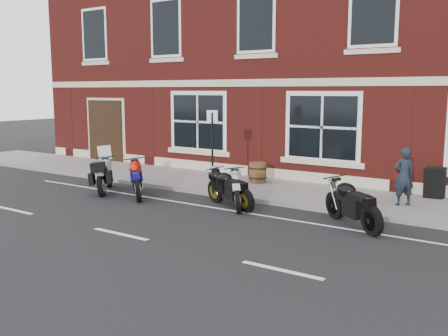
{
  "coord_description": "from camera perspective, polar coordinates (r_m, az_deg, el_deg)",
  "views": [
    {
      "loc": [
        7.87,
        -10.55,
        3.15
      ],
      "look_at": [
        -0.35,
        1.6,
        0.86
      ],
      "focal_mm": 40.0,
      "sensor_mm": 36.0,
      "label": 1
    }
  ],
  "objects": [
    {
      "name": "moto_naked_black",
      "position": [
        12.0,
        14.51,
        -3.77
      ],
      "size": [
        1.85,
        1.49,
        1.01
      ],
      "rotation": [
        0.0,
        0.0,
        0.91
      ],
      "color": "black",
      "rests_on": "ground"
    },
    {
      "name": "a_board_sign",
      "position": [
        15.23,
        22.94,
        -1.58
      ],
      "size": [
        0.58,
        0.42,
        0.89
      ],
      "primitive_type": null,
      "rotation": [
        0.0,
        0.0,
        0.13
      ],
      "color": "black",
      "rests_on": "sidewalk"
    },
    {
      "name": "ground",
      "position": [
        13.53,
        -2.59,
        -4.58
      ],
      "size": [
        80.0,
        80.0,
        0.0
      ],
      "primitive_type": "plane",
      "color": "black",
      "rests_on": "ground"
    },
    {
      "name": "parking_sign",
      "position": [
        14.93,
        -1.34,
        2.66
      ],
      "size": [
        0.34,
        0.1,
        2.44
      ],
      "rotation": [
        0.0,
        0.0,
        0.22
      ],
      "color": "black",
      "rests_on": "sidewalk"
    },
    {
      "name": "kerb",
      "position": [
        14.65,
        0.73,
        -3.28
      ],
      "size": [
        30.0,
        0.16,
        0.12
      ],
      "primitive_type": "cube",
      "color": "slate",
      "rests_on": "ground"
    },
    {
      "name": "moto_touring_silver",
      "position": [
        16.04,
        -13.33,
        -0.63
      ],
      "size": [
        1.42,
        1.72,
        1.38
      ],
      "rotation": [
        0.0,
        0.0,
        0.68
      ],
      "color": "black",
      "rests_on": "ground"
    },
    {
      "name": "barrel_planter",
      "position": [
        16.52,
        3.87,
        -0.52
      ],
      "size": [
        0.6,
        0.6,
        0.67
      ],
      "color": "#562A16",
      "rests_on": "sidewalk"
    },
    {
      "name": "moto_sport_black",
      "position": [
        13.54,
        0.68,
        -2.23
      ],
      "size": [
        1.97,
        0.92,
        0.94
      ],
      "rotation": [
        0.0,
        0.0,
        1.18
      ],
      "color": "black",
      "rests_on": "ground"
    },
    {
      "name": "moto_sport_red",
      "position": [
        15.13,
        -9.74,
        -1.06
      ],
      "size": [
        1.64,
        1.66,
        0.99
      ],
      "rotation": [
        0.0,
        0.0,
        0.78
      ],
      "color": "black",
      "rests_on": "ground"
    },
    {
      "name": "sidewalk",
      "position": [
        15.97,
        3.86,
        -2.29
      ],
      "size": [
        30.0,
        3.0,
        0.12
      ],
      "primitive_type": "cube",
      "color": "slate",
      "rests_on": "ground"
    },
    {
      "name": "moto_sport_silver",
      "position": [
        13.58,
        1.66,
        -2.26
      ],
      "size": [
        1.23,
        1.76,
        0.91
      ],
      "rotation": [
        0.0,
        0.0,
        0.59
      ],
      "color": "black",
      "rests_on": "ground"
    },
    {
      "name": "pedestrian_left",
      "position": [
        13.99,
        19.86,
        -0.92
      ],
      "size": [
        0.67,
        0.65,
        1.55
      ],
      "primitive_type": "imported",
      "rotation": [
        0.0,
        0.0,
        3.85
      ],
      "color": "black",
      "rests_on": "sidewalk"
    },
    {
      "name": "pub_building",
      "position": [
        22.65,
        14.01,
        15.86
      ],
      "size": [
        24.0,
        12.0,
        12.0
      ],
      "primitive_type": "cube",
      "color": "#5F1914",
      "rests_on": "ground"
    }
  ]
}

